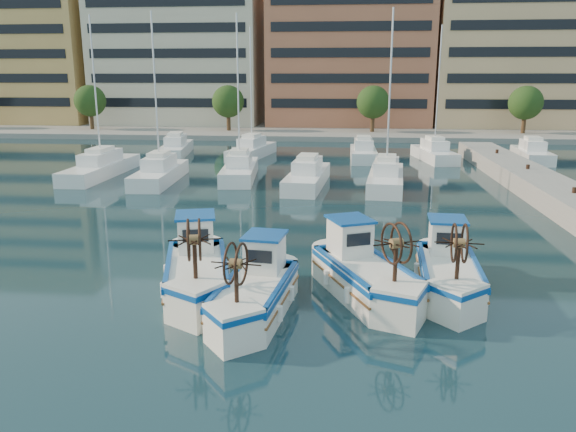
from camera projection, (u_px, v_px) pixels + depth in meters
The scene contains 7 objects.
ground at pixel (321, 308), 18.20m from camera, with size 300.00×300.00×0.00m, color #183540.
waterfront at pixel (409, 48), 77.39m from camera, with size 180.00×40.00×25.60m.
yacht_marina at pixel (287, 163), 45.02m from camera, with size 37.03×23.18×11.50m.
fishing_boat_a at pixel (197, 268), 19.39m from camera, with size 3.21×5.23×3.17m.
fishing_boat_b at pixel (256, 289), 17.64m from camera, with size 2.41×4.77×2.91m.
fishing_boat_c at pixel (363, 271), 19.08m from camera, with size 3.79×5.15×3.10m.
fishing_boat_d at pixel (448, 269), 19.40m from camera, with size 2.24×4.86×2.99m.
Camera 1 is at (0.62, -16.95, 7.32)m, focal length 35.00 mm.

